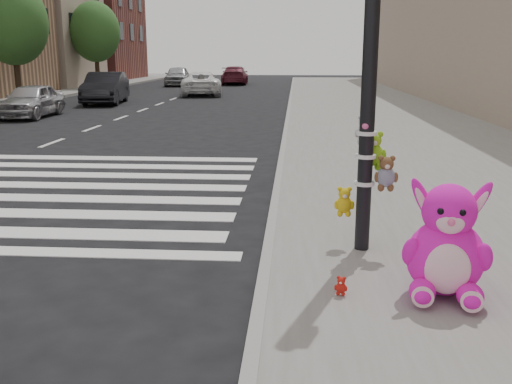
# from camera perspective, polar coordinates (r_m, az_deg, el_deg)

# --- Properties ---
(ground) EXTENTS (120.00, 120.00, 0.00)m
(ground) POSITION_cam_1_polar(r_m,az_deg,el_deg) (5.22, -17.55, -12.72)
(ground) COLOR black
(ground) RESTS_ON ground
(sidewalk_near) EXTENTS (7.00, 80.00, 0.14)m
(sidewalk_near) POSITION_cam_1_polar(r_m,az_deg,el_deg) (14.84, 16.30, 4.59)
(sidewalk_near) COLOR slate
(sidewalk_near) RESTS_ON ground
(curb_edge) EXTENTS (0.12, 80.00, 0.15)m
(curb_edge) POSITION_cam_1_polar(r_m,az_deg,el_deg) (14.50, 2.82, 4.92)
(curb_edge) COLOR gray
(curb_edge) RESTS_ON ground
(bld_far_d) EXTENTS (6.00, 8.00, 10.00)m
(bld_far_d) POSITION_cam_1_polar(r_m,az_deg,el_deg) (43.07, -20.62, 16.45)
(bld_far_d) COLOR gray
(bld_far_d) RESTS_ON ground
(bld_far_e) EXTENTS (6.00, 10.00, 9.00)m
(bld_far_e) POSITION_cam_1_polar(r_m,az_deg,el_deg) (53.28, -15.58, 15.56)
(bld_far_e) COLOR brown
(bld_far_e) RESTS_ON ground
(signal_pole) EXTENTS (0.67, 0.50, 4.00)m
(signal_pole) POSITION_cam_1_polar(r_m,az_deg,el_deg) (6.21, 11.34, 9.14)
(signal_pole) COLOR black
(signal_pole) RESTS_ON sidewalk_near
(tree_far_b) EXTENTS (3.20, 3.20, 5.44)m
(tree_far_b) POSITION_cam_1_polar(r_m,az_deg,el_deg) (29.42, -23.18, 15.28)
(tree_far_b) COLOR #382619
(tree_far_b) RESTS_ON sidewalk_far
(tree_far_c) EXTENTS (3.20, 3.20, 5.44)m
(tree_far_c) POSITION_cam_1_polar(r_m,az_deg,el_deg) (39.57, -15.80, 15.15)
(tree_far_c) COLOR #382619
(tree_far_c) RESTS_ON sidewalk_far
(pink_bunny) EXTENTS (0.79, 0.89, 1.09)m
(pink_bunny) POSITION_cam_1_polar(r_m,az_deg,el_deg) (5.35, 18.51, -5.38)
(pink_bunny) COLOR #F714C0
(pink_bunny) RESTS_ON sidewalk_near
(red_teddy) EXTENTS (0.14, 0.11, 0.18)m
(red_teddy) POSITION_cam_1_polar(r_m,az_deg,el_deg) (5.26, 8.51, -9.26)
(red_teddy) COLOR red
(red_teddy) RESTS_ON sidewalk_near
(car_silver_far) EXTENTS (1.56, 3.64, 1.23)m
(car_silver_far) POSITION_cam_1_polar(r_m,az_deg,el_deg) (22.59, -21.56, 8.51)
(car_silver_far) COLOR #ADACB1
(car_silver_far) RESTS_ON ground
(car_dark_far) EXTENTS (2.10, 4.56, 1.45)m
(car_dark_far) POSITION_cam_1_polar(r_m,az_deg,el_deg) (27.76, -14.82, 10.02)
(car_dark_far) COLOR black
(car_dark_far) RESTS_ON ground
(car_white_near) EXTENTS (2.82, 4.91, 1.29)m
(car_white_near) POSITION_cam_1_polar(r_m,az_deg,el_deg) (32.72, -5.49, 10.74)
(car_white_near) COLOR white
(car_white_near) RESTS_ON ground
(car_maroon_near) EXTENTS (2.13, 4.77, 1.36)m
(car_maroon_near) POSITION_cam_1_polar(r_m,az_deg,el_deg) (44.33, -2.12, 11.58)
(car_maroon_near) COLOR maroon
(car_maroon_near) RESTS_ON ground
(car_silver_deep) EXTENTS (2.11, 4.32, 1.42)m
(car_silver_deep) POSITION_cam_1_polar(r_m,az_deg,el_deg) (42.68, -7.85, 11.43)
(car_silver_deep) COLOR #A4A5A9
(car_silver_deep) RESTS_ON ground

